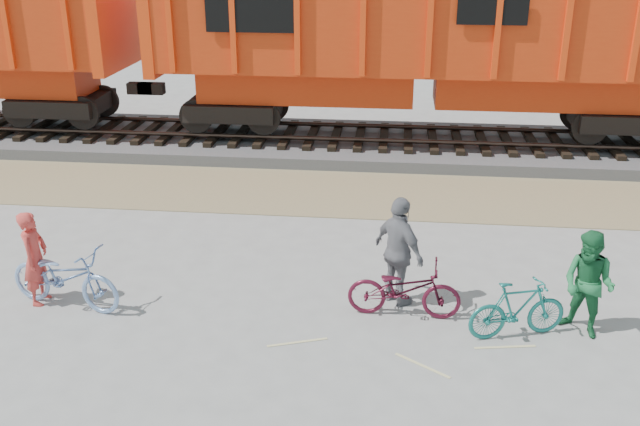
# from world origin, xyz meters

# --- Properties ---
(ground) EXTENTS (120.00, 120.00, 0.00)m
(ground) POSITION_xyz_m (0.00, 0.00, 0.00)
(ground) COLOR #9E9E99
(ground) RESTS_ON ground
(gravel_strip) EXTENTS (120.00, 3.00, 0.02)m
(gravel_strip) POSITION_xyz_m (0.00, 5.50, 0.01)
(gravel_strip) COLOR tan
(gravel_strip) RESTS_ON ground
(ballast_bed) EXTENTS (120.00, 4.00, 0.30)m
(ballast_bed) POSITION_xyz_m (0.00, 9.00, 0.15)
(ballast_bed) COLOR slate
(ballast_bed) RESTS_ON ground
(track) EXTENTS (120.00, 2.60, 0.24)m
(track) POSITION_xyz_m (0.00, 9.00, 0.47)
(track) COLOR black
(track) RESTS_ON ballast_bed
(hopper_car_center) EXTENTS (14.00, 3.13, 4.65)m
(hopper_car_center) POSITION_xyz_m (0.99, 9.00, 3.01)
(hopper_car_center) COLOR black
(hopper_car_center) RESTS_ON track
(bicycle_blue) EXTENTS (2.07, 1.12, 1.03)m
(bicycle_blue) POSITION_xyz_m (-4.79, -0.12, 0.52)
(bicycle_blue) COLOR #81A5DB
(bicycle_blue) RESTS_ON ground
(bicycle_teal) EXTENTS (1.56, 0.86, 0.90)m
(bicycle_teal) POSITION_xyz_m (2.18, -0.27, 0.45)
(bicycle_teal) COLOR #19726A
(bicycle_teal) RESTS_ON ground
(bicycle_maroon) EXTENTS (1.76, 0.67, 0.91)m
(bicycle_maroon) POSITION_xyz_m (0.53, 0.16, 0.46)
(bicycle_maroon) COLOR #4F1124
(bicycle_maroon) RESTS_ON ground
(person_solo) EXTENTS (0.40, 0.59, 1.55)m
(person_solo) POSITION_xyz_m (-5.29, -0.02, 0.78)
(person_solo) COLOR #CD3C34
(person_solo) RESTS_ON ground
(person_man) EXTENTS (1.00, 0.98, 1.62)m
(person_man) POSITION_xyz_m (3.18, -0.07, 0.81)
(person_man) COLOR #1F6B3A
(person_man) RESTS_ON ground
(person_woman) EXTENTS (1.03, 1.09, 1.80)m
(person_woman) POSITION_xyz_m (0.43, 0.56, 0.90)
(person_woman) COLOR gray
(person_woman) RESTS_ON ground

